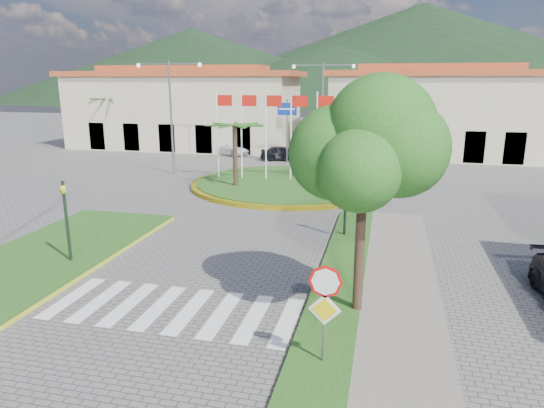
% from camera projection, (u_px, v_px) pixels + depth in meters
% --- Properties ---
extents(ground, '(160.00, 160.00, 0.00)m').
position_uv_depth(ground, '(95.00, 388.00, 10.91)').
color(ground, slate).
rests_on(ground, ground).
extents(sidewalk_right, '(4.00, 28.00, 0.15)m').
position_uv_depth(sidewalk_right, '(370.00, 371.00, 11.43)').
color(sidewalk_right, gray).
rests_on(sidewalk_right, ground).
extents(verge_right, '(1.60, 28.00, 0.18)m').
position_uv_depth(verge_right, '(319.00, 363.00, 11.70)').
color(verge_right, '#1F4B15').
rests_on(verge_right, ground).
extents(median_left, '(5.00, 14.00, 0.18)m').
position_uv_depth(median_left, '(32.00, 264.00, 18.00)').
color(median_left, '#1F4B15').
rests_on(median_left, ground).
extents(crosswalk, '(8.00, 3.00, 0.01)m').
position_uv_depth(crosswalk, '(171.00, 309.00, 14.68)').
color(crosswalk, silver).
rests_on(crosswalk, ground).
extents(roundabout_island, '(12.70, 12.70, 6.00)m').
position_uv_depth(roundabout_island, '(289.00, 183.00, 31.59)').
color(roundabout_island, yellow).
rests_on(roundabout_island, ground).
extents(stop_sign, '(0.80, 0.11, 2.65)m').
position_uv_depth(stop_sign, '(325.00, 300.00, 11.21)').
color(stop_sign, slate).
rests_on(stop_sign, ground).
extents(deciduous_tree, '(3.60, 3.60, 6.80)m').
position_uv_depth(deciduous_tree, '(365.00, 139.00, 13.10)').
color(deciduous_tree, black).
rests_on(deciduous_tree, ground).
extents(traffic_light_left, '(0.15, 0.18, 3.20)m').
position_uv_depth(traffic_light_left, '(66.00, 215.00, 17.72)').
color(traffic_light_left, black).
rests_on(traffic_light_left, ground).
extents(traffic_light_right, '(0.15, 0.18, 3.20)m').
position_uv_depth(traffic_light_right, '(346.00, 195.00, 20.72)').
color(traffic_light_right, black).
rests_on(traffic_light_right, ground).
extents(traffic_light_far, '(0.18, 0.15, 3.20)m').
position_uv_depth(traffic_light_far, '(415.00, 152.00, 33.12)').
color(traffic_light_far, black).
rests_on(traffic_light_far, ground).
extents(direction_sign_west, '(1.60, 0.14, 5.20)m').
position_uv_depth(direction_sign_west, '(287.00, 120.00, 39.65)').
color(direction_sign_west, slate).
rests_on(direction_sign_west, ground).
extents(direction_sign_east, '(1.60, 0.14, 5.20)m').
position_uv_depth(direction_sign_east, '(349.00, 121.00, 38.53)').
color(direction_sign_east, slate).
rests_on(direction_sign_east, ground).
extents(street_lamp_centre, '(4.80, 0.16, 8.00)m').
position_uv_depth(street_lamp_centre, '(322.00, 109.00, 37.82)').
color(street_lamp_centre, slate).
rests_on(street_lamp_centre, ground).
extents(street_lamp_west, '(4.80, 0.16, 8.00)m').
position_uv_depth(street_lamp_west, '(171.00, 112.00, 34.41)').
color(street_lamp_west, slate).
rests_on(street_lamp_west, ground).
extents(building_left, '(23.32, 9.54, 8.05)m').
position_uv_depth(building_left, '(185.00, 108.00, 48.87)').
color(building_left, '#C3B493').
rests_on(building_left, ground).
extents(building_right, '(19.08, 9.54, 8.05)m').
position_uv_depth(building_right, '(434.00, 112.00, 43.49)').
color(building_right, '#C3B493').
rests_on(building_right, ground).
extents(hill_far_west, '(140.00, 140.00, 22.00)m').
position_uv_depth(hill_far_west, '(192.00, 65.00, 152.38)').
color(hill_far_west, black).
rests_on(hill_far_west, ground).
extents(hill_far_mid, '(180.00, 180.00, 30.00)m').
position_uv_depth(hill_far_mid, '(421.00, 53.00, 154.52)').
color(hill_far_mid, black).
rests_on(hill_far_mid, ground).
extents(hill_near_back, '(110.00, 110.00, 16.00)m').
position_uv_depth(hill_near_back, '(331.00, 75.00, 133.62)').
color(hill_near_back, black).
rests_on(hill_near_back, ground).
extents(white_van, '(4.68, 3.49, 1.18)m').
position_uv_depth(white_van, '(229.00, 148.00, 44.63)').
color(white_van, silver).
rests_on(white_van, ground).
extents(car_dark_a, '(3.90, 2.02, 1.27)m').
position_uv_depth(car_dark_a, '(282.00, 153.00, 41.36)').
color(car_dark_a, black).
rests_on(car_dark_a, ground).
extents(car_dark_b, '(4.18, 2.08, 1.32)m').
position_uv_depth(car_dark_b, '(401.00, 159.00, 38.13)').
color(car_dark_b, black).
rests_on(car_dark_b, ground).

